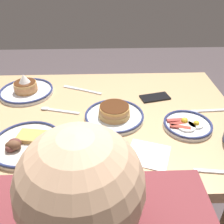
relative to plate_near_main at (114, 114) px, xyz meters
The scene contains 12 objects.
ground_plane 0.78m from the plate_near_main, 13.38° to the right, with size 6.00×6.00×0.00m, color #4B4043.
dining_table 0.14m from the plate_near_main, 13.38° to the right, with size 1.30×0.89×0.76m.
plate_near_main is the anchor object (origin of this frame).
plate_center_pancakes 0.51m from the plate_near_main, 28.70° to the right, with size 0.27×0.27×0.11m.
plate_far_companion 0.32m from the plate_near_main, 165.86° to the left, with size 0.21×0.21×0.04m.
plate_far_side 0.39m from the plate_near_main, 27.00° to the left, with size 0.27×0.27×0.05m.
cell_phone 0.27m from the plate_near_main, 141.19° to the right, with size 0.14×0.07×0.01m, color black.
paper_napkin 0.27m from the plate_near_main, 115.35° to the left, with size 0.15×0.14×0.00m, color white.
fork_near 0.45m from the plate_near_main, behind, with size 0.20×0.03×0.01m.
fork_far 0.48m from the plate_near_main, 135.81° to the left, with size 0.18×0.04×0.01m.
butter_knife 0.31m from the plate_near_main, 59.12° to the right, with size 0.21×0.11×0.01m.
tea_spoon 0.29m from the plate_near_main, 14.56° to the right, with size 0.19×0.06×0.01m.
Camera 1 is at (-0.04, 0.96, 1.41)m, focal length 41.34 mm.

